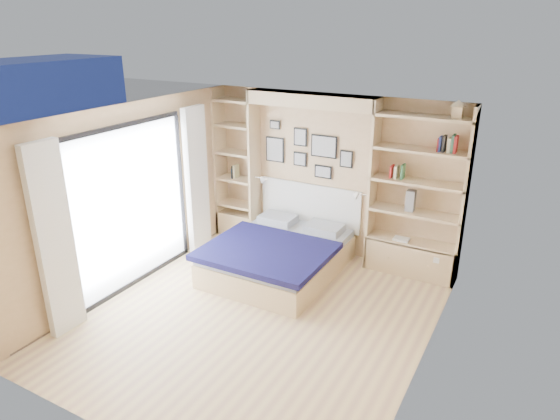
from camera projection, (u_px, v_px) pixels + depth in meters
The scene contains 9 objects.
ground at pixel (258, 317), 6.25m from camera, with size 4.50×4.50×0.00m, color #E2C687.
room_shell at pixel (288, 196), 7.29m from camera, with size 4.50×4.50×4.50m.
bed at pixel (279, 254), 7.30m from camera, with size 1.71×2.10×1.07m.
photo_gallery at pixel (306, 150), 7.71m from camera, with size 1.48×0.02×0.82m.
reading_lamps at pixel (308, 187), 7.64m from camera, with size 1.92×0.12×0.15m.
shelf_decor at pixel (403, 159), 6.84m from camera, with size 3.56×0.23×2.03m.
deck at pixel (63, 256), 7.88m from camera, with size 3.20×4.00×0.05m, color brown.
deck_chair at pixel (34, 236), 7.66m from camera, with size 0.61×0.88×0.81m.
shipping_container at pixel (15, 108), 13.65m from camera, with size 2.38×5.96×2.48m, color navy.
Camera 1 is at (2.83, -4.57, 3.48)m, focal length 32.00 mm.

